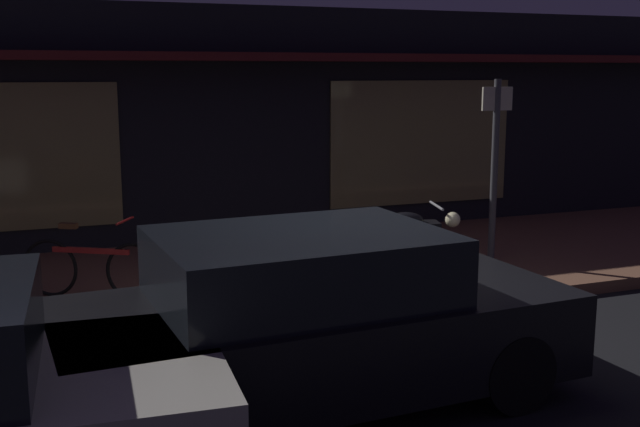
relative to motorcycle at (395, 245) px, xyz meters
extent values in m
plane|color=black|center=(-1.13, -1.74, -0.65)|extent=(60.00, 60.00, 0.00)
cube|color=brown|center=(-1.13, 1.26, -0.57)|extent=(18.00, 4.00, 0.15)
cube|color=black|center=(-1.13, 4.66, 1.15)|extent=(18.00, 2.80, 3.60)
cube|color=olive|center=(2.07, 3.24, 0.85)|extent=(3.20, 0.04, 2.00)
cube|color=#591919|center=(-1.13, 3.01, 2.20)|extent=(16.20, 0.50, 0.12)
cylinder|color=black|center=(-0.57, 0.14, -0.20)|extent=(0.61, 0.26, 0.60)
cylinder|color=black|center=(0.50, -0.13, -0.20)|extent=(0.61, 0.26, 0.60)
cube|color=black|center=(-0.03, 0.01, 0.08)|extent=(1.14, 0.54, 0.36)
ellipsoid|color=black|center=(0.11, -0.03, 0.28)|extent=(0.49, 0.34, 0.20)
sphere|color=#F9EDB7|center=(0.66, -0.17, 0.28)|extent=(0.18, 0.18, 0.18)
cylinder|color=gray|center=(0.47, -0.12, 0.45)|extent=(0.16, 0.54, 0.03)
torus|color=black|center=(-3.80, 0.98, -0.17)|extent=(0.58, 0.38, 0.66)
torus|color=black|center=(-2.95, 0.46, -0.17)|extent=(0.58, 0.38, 0.66)
cube|color=#A51E1E|center=(-3.38, 0.72, 0.05)|extent=(0.79, 0.50, 0.06)
cube|color=brown|center=(-3.59, 0.85, 0.32)|extent=(0.21, 0.17, 0.06)
cylinder|color=#A51E1E|center=(-3.02, 0.50, 0.40)|extent=(0.24, 0.37, 0.02)
cylinder|color=#47474C|center=(1.71, 0.57, 0.70)|extent=(0.09, 0.09, 2.40)
cube|color=beige|center=(1.71, 0.57, 1.65)|extent=(0.44, 0.03, 0.30)
cylinder|color=black|center=(-3.54, -2.48, -0.33)|extent=(0.65, 0.27, 0.64)
cylinder|color=black|center=(-0.58, -1.58, -0.33)|extent=(0.65, 0.25, 0.64)
cylinder|color=black|center=(-0.50, -3.13, -0.33)|extent=(0.65, 0.25, 0.64)
cylinder|color=black|center=(-3.28, -1.72, -0.33)|extent=(0.65, 0.25, 0.64)
cube|color=black|center=(-1.89, -2.43, -0.10)|extent=(4.19, 1.97, 0.68)
cube|color=black|center=(-2.04, -2.43, 0.45)|extent=(2.28, 1.71, 0.64)
camera|label=1|loc=(-3.99, -7.96, 2.00)|focal=43.54mm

